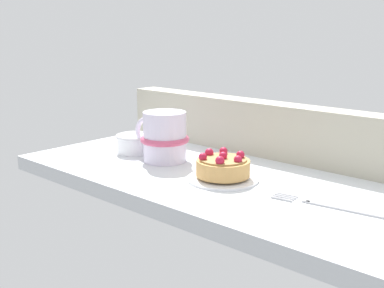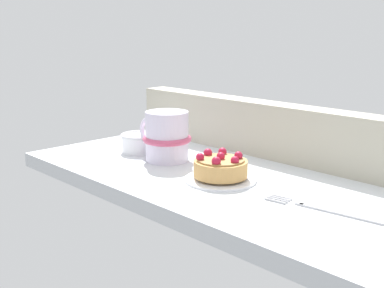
# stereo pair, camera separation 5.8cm
# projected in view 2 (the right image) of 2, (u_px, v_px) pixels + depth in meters

# --- Properties ---
(ground_plane) EXTENTS (0.77, 0.37, 0.03)m
(ground_plane) POSITION_uv_depth(u_px,v_px,m) (222.00, 181.00, 0.88)
(ground_plane) COLOR silver
(window_rail_back) EXTENTS (0.75, 0.06, 0.11)m
(window_rail_back) POSITION_uv_depth(u_px,v_px,m) (277.00, 131.00, 0.98)
(window_rail_back) COLOR #B2AD99
(window_rail_back) RESTS_ON ground_plane
(dessert_plate) EXTENTS (0.12, 0.12, 0.01)m
(dessert_plate) POSITION_uv_depth(u_px,v_px,m) (220.00, 178.00, 0.84)
(dessert_plate) COLOR white
(dessert_plate) RESTS_ON ground_plane
(raspberry_tart) EXTENTS (0.09, 0.09, 0.04)m
(raspberry_tart) POSITION_uv_depth(u_px,v_px,m) (221.00, 167.00, 0.83)
(raspberry_tart) COLOR tan
(raspberry_tart) RESTS_ON dessert_plate
(coffee_mug) EXTENTS (0.13, 0.10, 0.10)m
(coffee_mug) POSITION_uv_depth(u_px,v_px,m) (166.00, 136.00, 0.96)
(coffee_mug) COLOR silver
(coffee_mug) RESTS_ON ground_plane
(dessert_fork) EXTENTS (0.18, 0.04, 0.01)m
(dessert_fork) POSITION_uv_depth(u_px,v_px,m) (321.00, 208.00, 0.70)
(dessert_fork) COLOR #B7B7BC
(dessert_fork) RESTS_ON ground_plane
(sugar_bowl) EXTENTS (0.08, 0.08, 0.04)m
(sugar_bowl) POSITION_uv_depth(u_px,v_px,m) (140.00, 142.00, 1.03)
(sugar_bowl) COLOR white
(sugar_bowl) RESTS_ON ground_plane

